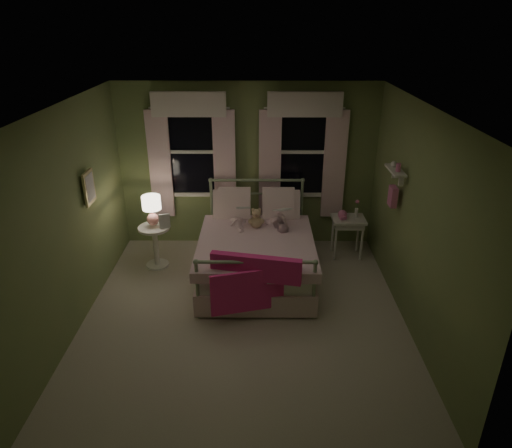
{
  "coord_description": "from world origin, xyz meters",
  "views": [
    {
      "loc": [
        0.18,
        -4.77,
        3.47
      ],
      "look_at": [
        0.15,
        0.6,
        1.0
      ],
      "focal_mm": 32.0,
      "sensor_mm": 36.0,
      "label": 1
    }
  ],
  "objects_px": {
    "child_left": "(237,206)",
    "nightstand_left": "(155,241)",
    "table_lamp": "(152,207)",
    "bed": "(256,253)",
    "nightstand_right": "(348,224)",
    "child_right": "(276,205)",
    "teddy_bear": "(256,219)"
  },
  "relations": [
    {
      "from": "teddy_bear",
      "to": "nightstand_right",
      "type": "bearing_deg",
      "value": 14.95
    },
    {
      "from": "child_right",
      "to": "bed",
      "type": "bearing_deg",
      "value": 41.1
    },
    {
      "from": "child_right",
      "to": "teddy_bear",
      "type": "relative_size",
      "value": 2.44
    },
    {
      "from": "child_left",
      "to": "table_lamp",
      "type": "relative_size",
      "value": 1.63
    },
    {
      "from": "child_right",
      "to": "nightstand_right",
      "type": "height_order",
      "value": "child_right"
    },
    {
      "from": "table_lamp",
      "to": "nightstand_right",
      "type": "relative_size",
      "value": 0.7
    },
    {
      "from": "nightstand_left",
      "to": "nightstand_right",
      "type": "distance_m",
      "value": 2.93
    },
    {
      "from": "child_left",
      "to": "child_right",
      "type": "distance_m",
      "value": 0.56
    },
    {
      "from": "nightstand_right",
      "to": "nightstand_left",
      "type": "bearing_deg",
      "value": -173.53
    },
    {
      "from": "bed",
      "to": "teddy_bear",
      "type": "relative_size",
      "value": 6.49
    },
    {
      "from": "child_right",
      "to": "table_lamp",
      "type": "distance_m",
      "value": 1.78
    },
    {
      "from": "child_right",
      "to": "nightstand_left",
      "type": "height_order",
      "value": "child_right"
    },
    {
      "from": "teddy_bear",
      "to": "bed",
      "type": "bearing_deg",
      "value": -90.0
    },
    {
      "from": "nightstand_left",
      "to": "table_lamp",
      "type": "distance_m",
      "value": 0.54
    },
    {
      "from": "child_left",
      "to": "teddy_bear",
      "type": "bearing_deg",
      "value": 141.34
    },
    {
      "from": "table_lamp",
      "to": "nightstand_right",
      "type": "xyz_separation_m",
      "value": [
        2.91,
        0.33,
        -0.4
      ]
    },
    {
      "from": "bed",
      "to": "teddy_bear",
      "type": "bearing_deg",
      "value": 90.0
    },
    {
      "from": "child_left",
      "to": "nightstand_left",
      "type": "relative_size",
      "value": 1.13
    },
    {
      "from": "bed",
      "to": "teddy_bear",
      "type": "xyz_separation_m",
      "value": [
        -0.0,
        0.26,
        0.41
      ]
    },
    {
      "from": "teddy_bear",
      "to": "nightstand_left",
      "type": "height_order",
      "value": "teddy_bear"
    },
    {
      "from": "teddy_bear",
      "to": "child_right",
      "type": "bearing_deg",
      "value": 29.5
    },
    {
      "from": "child_left",
      "to": "table_lamp",
      "type": "distance_m",
      "value": 1.23
    },
    {
      "from": "child_left",
      "to": "nightstand_left",
      "type": "xyz_separation_m",
      "value": [
        -1.22,
        -0.11,
        -0.52
      ]
    },
    {
      "from": "table_lamp",
      "to": "bed",
      "type": "bearing_deg",
      "value": -11.64
    },
    {
      "from": "nightstand_left",
      "to": "teddy_bear",
      "type": "bearing_deg",
      "value": -1.76
    },
    {
      "from": "bed",
      "to": "table_lamp",
      "type": "xyz_separation_m",
      "value": [
        -1.5,
        0.31,
        0.57
      ]
    },
    {
      "from": "nightstand_left",
      "to": "nightstand_right",
      "type": "bearing_deg",
      "value": 6.47
    },
    {
      "from": "bed",
      "to": "table_lamp",
      "type": "bearing_deg",
      "value": 168.36
    },
    {
      "from": "table_lamp",
      "to": "nightstand_left",
      "type": "bearing_deg",
      "value": 180.0
    },
    {
      "from": "child_right",
      "to": "nightstand_left",
      "type": "distance_m",
      "value": 1.86
    },
    {
      "from": "nightstand_right",
      "to": "bed",
      "type": "bearing_deg",
      "value": -155.59
    },
    {
      "from": "bed",
      "to": "table_lamp",
      "type": "height_order",
      "value": "bed"
    }
  ]
}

